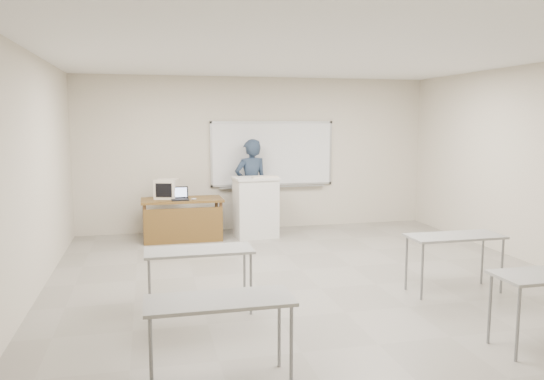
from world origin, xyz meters
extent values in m
cube|color=gray|center=(0.00, 0.00, -0.01)|extent=(7.00, 8.00, 0.01)
cube|color=white|center=(0.30, 3.97, 1.50)|extent=(2.40, 0.03, 1.20)
cube|color=#B7BABC|center=(0.30, 3.97, 2.12)|extent=(2.48, 0.04, 0.04)
cube|color=#B7BABC|center=(0.30, 3.97, 0.88)|extent=(2.48, 0.04, 0.04)
cube|color=#B7BABC|center=(-0.92, 3.97, 1.50)|extent=(0.04, 0.04, 1.28)
cube|color=#B7BABC|center=(1.52, 3.97, 1.50)|extent=(0.04, 0.04, 1.28)
cube|color=#B7BABC|center=(0.30, 3.92, 0.84)|extent=(2.16, 0.07, 0.02)
cube|color=gray|center=(-1.60, -0.50, 0.71)|extent=(1.20, 0.50, 0.03)
cylinder|color=slate|center=(-2.15, -0.70, 0.35)|extent=(0.03, 0.03, 0.70)
cylinder|color=slate|center=(-1.05, -0.70, 0.35)|extent=(0.03, 0.03, 0.70)
cylinder|color=slate|center=(-2.15, -0.30, 0.35)|extent=(0.03, 0.03, 0.70)
cylinder|color=slate|center=(-1.05, -0.30, 0.35)|extent=(0.03, 0.03, 0.70)
cube|color=gray|center=(1.60, -0.50, 0.71)|extent=(1.20, 0.50, 0.03)
cylinder|color=slate|center=(1.05, -0.70, 0.35)|extent=(0.03, 0.03, 0.70)
cylinder|color=slate|center=(2.15, -0.70, 0.35)|extent=(0.03, 0.03, 0.70)
cylinder|color=slate|center=(1.05, -0.30, 0.35)|extent=(0.03, 0.03, 0.70)
cylinder|color=slate|center=(2.15, -0.30, 0.35)|extent=(0.03, 0.03, 0.70)
cube|color=gray|center=(-1.60, -2.20, 0.71)|extent=(1.20, 0.50, 0.03)
cylinder|color=slate|center=(-2.15, -2.40, 0.35)|extent=(0.03, 0.03, 0.70)
cylinder|color=slate|center=(-1.05, -2.40, 0.35)|extent=(0.03, 0.03, 0.70)
cylinder|color=slate|center=(-2.15, -2.00, 0.35)|extent=(0.03, 0.03, 0.70)
cylinder|color=slate|center=(-1.05, -2.00, 0.35)|extent=(0.03, 0.03, 0.70)
cylinder|color=slate|center=(1.05, -2.40, 0.35)|extent=(0.03, 0.03, 0.70)
cylinder|color=slate|center=(1.05, -2.00, 0.35)|extent=(0.03, 0.03, 0.70)
cube|color=brown|center=(-1.54, 3.30, 0.73)|extent=(1.45, 0.73, 0.04)
cube|color=brown|center=(-1.54, 2.96, 0.32)|extent=(1.38, 0.03, 0.63)
cylinder|color=#4E321B|center=(-2.21, 3.00, 0.35)|extent=(0.06, 0.06, 0.71)
cylinder|color=#4E321B|center=(-0.88, 3.00, 0.35)|extent=(0.06, 0.06, 0.71)
cylinder|color=#4E321B|center=(-2.21, 3.60, 0.35)|extent=(0.06, 0.06, 0.71)
cylinder|color=#4E321B|center=(-0.88, 3.60, 0.35)|extent=(0.06, 0.06, 0.71)
cube|color=white|center=(-0.20, 3.20, 0.54)|extent=(0.75, 0.54, 1.08)
cube|color=white|center=(-0.20, 3.20, 1.10)|extent=(0.79, 0.58, 0.04)
cube|color=beige|center=(-1.79, 3.45, 0.92)|extent=(0.37, 0.38, 0.35)
cube|color=beige|center=(-1.79, 3.24, 0.92)|extent=(0.38, 0.04, 0.36)
cube|color=black|center=(-1.79, 3.22, 0.92)|extent=(0.29, 0.01, 0.25)
cube|color=black|center=(-1.59, 3.12, 0.76)|extent=(0.31, 0.22, 0.02)
cube|color=black|center=(-1.59, 3.11, 0.77)|extent=(0.25, 0.13, 0.01)
cube|color=black|center=(-1.59, 3.26, 0.87)|extent=(0.31, 0.07, 0.21)
cube|color=#A8BDF3|center=(-1.59, 3.25, 0.88)|extent=(0.26, 0.05, 0.16)
ellipsoid|color=#B6B8BF|center=(-1.34, 3.10, 0.77)|extent=(0.10, 0.08, 0.03)
cube|color=beige|center=(-0.05, 3.08, 1.13)|extent=(0.49, 0.21, 0.03)
imported|color=black|center=(-0.19, 3.71, 0.90)|extent=(0.73, 0.55, 1.80)
camera|label=1|loc=(-2.13, -6.31, 2.16)|focal=35.00mm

